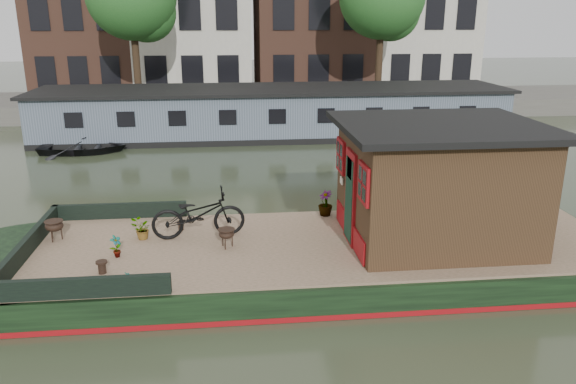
{
  "coord_description": "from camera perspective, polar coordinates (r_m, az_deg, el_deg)",
  "views": [
    {
      "loc": [
        -1.96,
        -10.53,
        5.07
      ],
      "look_at": [
        -0.79,
        0.5,
        1.59
      ],
      "focal_mm": 35.0,
      "sensor_mm": 36.0,
      "label": 1
    }
  ],
  "objects": [
    {
      "name": "potted_plant_d",
      "position": [
        13.0,
        3.81,
        -1.14
      ],
      "size": [
        0.46,
        0.46,
        0.59
      ],
      "primitive_type": "imported",
      "rotation": [
        0.0,
        0.0,
        5.29
      ],
      "color": "#9F552B",
      "rests_on": "houseboat_deck"
    },
    {
      "name": "brazier_front",
      "position": [
        11.29,
        -6.25,
        -4.68
      ],
      "size": [
        0.46,
        0.46,
        0.39
      ],
      "primitive_type": null,
      "rotation": [
        0.0,
        0.0,
        0.35
      ],
      "color": "black",
      "rests_on": "houseboat_deck"
    },
    {
      "name": "houseboat_hull",
      "position": [
        11.58,
        -2.44,
        -7.07
      ],
      "size": [
        14.01,
        4.02,
        0.6
      ],
      "color": "black",
      "rests_on": "ground"
    },
    {
      "name": "dinghy",
      "position": [
        23.23,
        -20.14,
        4.6
      ],
      "size": [
        3.36,
        2.44,
        0.68
      ],
      "primitive_type": "imported",
      "rotation": [
        0.0,
        0.0,
        1.6
      ],
      "color": "black",
      "rests_on": "ground"
    },
    {
      "name": "potted_plant_e",
      "position": [
        9.96,
        -15.91,
        -8.66
      ],
      "size": [
        0.14,
        0.18,
        0.31
      ],
      "primitive_type": "imported",
      "rotation": [
        0.0,
        0.0,
        1.39
      ],
      "color": "#A53930",
      "rests_on": "houseboat_deck"
    },
    {
      "name": "bollard_stbd",
      "position": [
        10.7,
        -18.37,
        -7.26
      ],
      "size": [
        0.21,
        0.21,
        0.24
      ],
      "primitive_type": "cylinder",
      "color": "black",
      "rests_on": "houseboat_deck"
    },
    {
      "name": "bollard_port",
      "position": [
        12.37,
        -10.84,
        -3.39
      ],
      "size": [
        0.16,
        0.16,
        0.19
      ],
      "primitive_type": "cylinder",
      "color": "black",
      "rests_on": "houseboat_deck"
    },
    {
      "name": "tree_right",
      "position": [
        30.7,
        9.76,
        18.71
      ],
      "size": [
        4.4,
        4.4,
        7.4
      ],
      "color": "#332316",
      "rests_on": "quay"
    },
    {
      "name": "quay",
      "position": [
        31.43,
        -2.46,
        8.94
      ],
      "size": [
        60.0,
        6.0,
        0.9
      ],
      "primitive_type": "cube",
      "color": "#47443F",
      "rests_on": "ground"
    },
    {
      "name": "ground",
      "position": [
        11.85,
        4.08,
        -7.98
      ],
      "size": [
        120.0,
        120.0,
        0.0
      ],
      "primitive_type": "plane",
      "color": "#26301E",
      "rests_on": "ground"
    },
    {
      "name": "potted_plant_c",
      "position": [
        11.99,
        -14.66,
        -3.68
      ],
      "size": [
        0.51,
        0.48,
        0.44
      ],
      "primitive_type": "imported",
      "rotation": [
        0.0,
        0.0,
        3.57
      ],
      "color": "#9D5A2D",
      "rests_on": "houseboat_deck"
    },
    {
      "name": "bow_bulwark",
      "position": [
        11.77,
        -21.02,
        -4.96
      ],
      "size": [
        3.0,
        4.0,
        0.35
      ],
      "color": "black",
      "rests_on": "houseboat_deck"
    },
    {
      "name": "brazier_rear",
      "position": [
        12.53,
        -22.61,
        -3.62
      ],
      "size": [
        0.42,
        0.42,
        0.42
      ],
      "primitive_type": null,
      "rotation": [
        0.0,
        0.0,
        -0.08
      ],
      "color": "black",
      "rests_on": "houseboat_deck"
    },
    {
      "name": "far_houseboat",
      "position": [
        24.94,
        -1.49,
        7.94
      ],
      "size": [
        20.4,
        4.4,
        2.11
      ],
      "color": "slate",
      "rests_on": "ground"
    },
    {
      "name": "potted_plant_a",
      "position": [
        11.26,
        -17.06,
        -5.31
      ],
      "size": [
        0.27,
        0.28,
        0.44
      ],
      "primitive_type": "imported",
      "rotation": [
        0.0,
        0.0,
        0.84
      ],
      "color": "maroon",
      "rests_on": "houseboat_deck"
    },
    {
      "name": "houseboat_deck",
      "position": [
        11.59,
        4.15,
        -5.19
      ],
      "size": [
        11.8,
        3.8,
        0.05
      ],
      "primitive_type": "cube",
      "color": "#97775D",
      "rests_on": "houseboat_hull"
    },
    {
      "name": "cabin",
      "position": [
        11.75,
        14.84,
        1.05
      ],
      "size": [
        4.0,
        3.5,
        2.42
      ],
      "color": "black",
      "rests_on": "houseboat_deck"
    },
    {
      "name": "bicycle",
      "position": [
        11.78,
        -9.09,
        -2.23
      ],
      "size": [
        1.98,
        0.88,
        1.01
      ],
      "primitive_type": "imported",
      "rotation": [
        0.0,
        0.0,
        1.68
      ],
      "color": "black",
      "rests_on": "houseboat_deck"
    }
  ]
}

